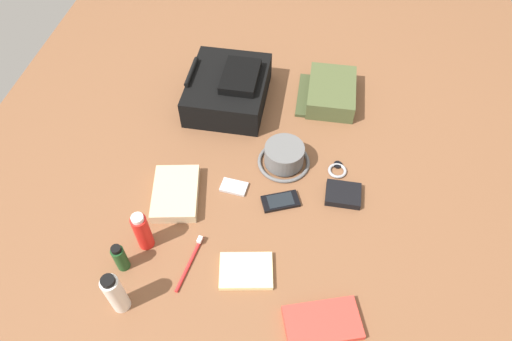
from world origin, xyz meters
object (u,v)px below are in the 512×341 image
wallet (343,194)px  notepad (246,271)px  bucket_hat (284,156)px  toothpaste_tube (115,293)px  media_player (234,187)px  sunscreen_spray (142,231)px  toothbrush (191,260)px  backpack (229,89)px  paperback_novel (322,323)px  folded_towel (176,193)px  wristwatch (337,170)px  toiletry_pouch (330,92)px  cell_phone (280,201)px  shampoo_bottle (120,258)px

wallet → notepad: bearing=140.2°
bucket_hat → notepad: bucket_hat is taller
toothpaste_tube → media_player: size_ratio=1.81×
bucket_hat → sunscreen_spray: size_ratio=1.20×
media_player → toothbrush: bearing=165.5°
toothpaste_tube → toothbrush: toothpaste_tube is taller
backpack → toothpaste_tube: bearing=171.4°
paperback_novel → folded_towel: bearing=56.0°
paperback_novel → wallet: size_ratio=2.04×
wristwatch → sunscreen_spray: bearing=124.2°
toothpaste_tube → sunscreen_spray: (0.19, -0.01, -0.01)m
sunscreen_spray → folded_towel: bearing=-12.7°
backpack → toothpaste_tube: toothpaste_tube is taller
toothpaste_tube → toiletry_pouch: bearing=-28.9°
toothbrush → bucket_hat: bearing=-28.0°
folded_towel → wristwatch: bearing=-69.2°
bucket_hat → notepad: bearing=172.6°
sunscreen_spray → folded_towel: (0.18, -0.04, -0.05)m
paperback_novel → media_player: 0.51m
toothpaste_tube → paperback_novel: bearing=-85.9°
media_player → toothbrush: toothbrush is taller
bucket_hat → folded_towel: size_ratio=0.88×
cell_phone → wristwatch: 0.23m
folded_towel → paperback_novel: bearing=-124.0°
folded_towel → media_player: bearing=-69.8°
shampoo_bottle → toothpaste_tube: bearing=-162.9°
bucket_hat → toothbrush: bucket_hat is taller
shampoo_bottle → notepad: shampoo_bottle is taller
toiletry_pouch → paperback_novel: toiletry_pouch is taller
toothpaste_tube → media_player: toothpaste_tube is taller
sunscreen_spray → cell_phone: bearing=-60.4°
paperback_novel → folded_towel: size_ratio=1.12×
toothpaste_tube → toothbrush: size_ratio=0.89×
toothpaste_tube → cell_phone: (0.40, -0.38, -0.07)m
paperback_novel → wristwatch: (0.52, -0.01, -0.00)m
cell_phone → media_player: (0.03, 0.16, -0.00)m
backpack → paperback_novel: 0.89m
backpack → paperback_novel: bearing=-152.4°
toiletry_pouch → bucket_hat: (-0.34, 0.13, 0.00)m
bucket_hat → paperback_novel: bucket_hat is taller
toothpaste_tube → media_player: bearing=-27.2°
cell_phone → notepad: (-0.25, 0.06, 0.00)m
backpack → sunscreen_spray: bearing=169.5°
sunscreen_spray → notepad: size_ratio=0.98×
backpack → folded_towel: bearing=170.4°
toothbrush → wallet: size_ratio=1.64×
media_player → backpack: bearing=13.9°
paperback_novel → wallet: (0.42, -0.03, 0.00)m
sunscreen_spray → cell_phone: size_ratio=1.13×
toothpaste_tube → cell_phone: size_ratio=1.24×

